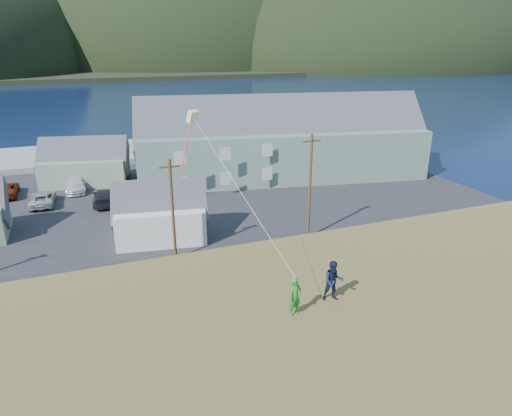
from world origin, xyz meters
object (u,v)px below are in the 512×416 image
(kite_flyer_green, at_px, (295,297))
(kite_flyer_navy, at_px, (333,281))
(wharf, at_px, (86,155))
(shed_palegreen_far, at_px, (85,162))
(shed_white, at_px, (160,213))
(lodge, at_px, (281,140))

(kite_flyer_green, distance_m, kite_flyer_navy, 1.84)
(kite_flyer_green, bearing_deg, wharf, 76.32)
(kite_flyer_navy, bearing_deg, kite_flyer_green, -150.13)
(shed_palegreen_far, bearing_deg, shed_white, -61.21)
(kite_flyer_green, relative_size, kite_flyer_navy, 0.92)
(wharf, height_order, kite_flyer_green, kite_flyer_green)
(shed_palegreen_far, distance_m, kite_flyer_navy, 45.53)
(shed_white, relative_size, kite_flyer_green, 5.84)
(kite_flyer_navy, bearing_deg, wharf, 115.09)
(shed_white, bearing_deg, lodge, 47.61)
(wharf, distance_m, shed_palegreen_far, 14.03)
(wharf, bearing_deg, kite_flyer_navy, -82.25)
(shed_white, distance_m, shed_palegreen_far, 20.76)
(shed_palegreen_far, relative_size, kite_flyer_green, 7.58)
(lodge, distance_m, kite_flyer_navy, 41.51)
(lodge, relative_size, shed_palegreen_far, 3.25)
(shed_palegreen_far, bearing_deg, kite_flyer_navy, -66.36)
(shed_white, relative_size, kite_flyer_navy, 5.38)
(wharf, distance_m, lodge, 30.72)
(wharf, relative_size, shed_white, 2.98)
(wharf, height_order, kite_flyer_navy, kite_flyer_navy)
(wharf, relative_size, shed_palegreen_far, 2.29)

